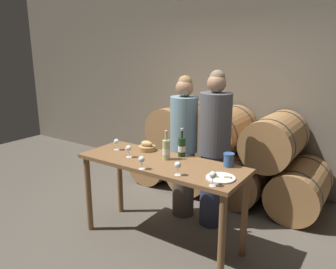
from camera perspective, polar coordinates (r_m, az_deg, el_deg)
ground_plane at (r=3.71m, az=-1.16°, el=-18.04°), size 10.00×10.00×0.00m
stone_wall_back at (r=4.99m, az=12.93°, el=9.67°), size 10.00×0.12×3.20m
barrel_stack at (r=4.66m, az=9.54°, el=-3.52°), size 2.75×0.93×1.22m
tasting_table at (r=3.36m, az=-1.23°, el=-6.77°), size 1.74×0.63×0.91m
person_left at (r=3.91m, az=2.76°, el=-2.01°), size 0.32×0.32×1.72m
person_right at (r=3.71m, az=8.05°, el=-2.58°), size 0.36×0.36×1.79m
wine_bottle_red at (r=3.43m, az=2.41°, el=-2.16°), size 0.08×0.08×0.30m
wine_bottle_white at (r=3.33m, az=-0.31°, el=-2.64°), size 0.08×0.08×0.30m
blue_crock at (r=3.19m, az=10.54°, el=-4.28°), size 0.11×0.11×0.13m
bread_basket at (r=3.64m, az=-3.71°, el=-2.15°), size 0.19×0.19×0.11m
cheese_plate at (r=2.91m, az=9.15°, el=-7.44°), size 0.26×0.26×0.04m
wine_glass_far_left at (r=3.69m, az=-8.97°, el=-1.32°), size 0.06×0.06×0.13m
wine_glass_left at (r=3.42m, az=-6.86°, el=-2.51°), size 0.06×0.06×0.13m
wine_glass_center at (r=3.08m, az=-4.59°, el=-4.44°), size 0.06×0.06×0.13m
wine_glass_right at (r=2.93m, az=1.73°, el=-5.44°), size 0.06×0.06×0.13m
wine_glass_far_right at (r=2.73m, az=7.82°, el=-7.12°), size 0.06×0.06×0.13m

